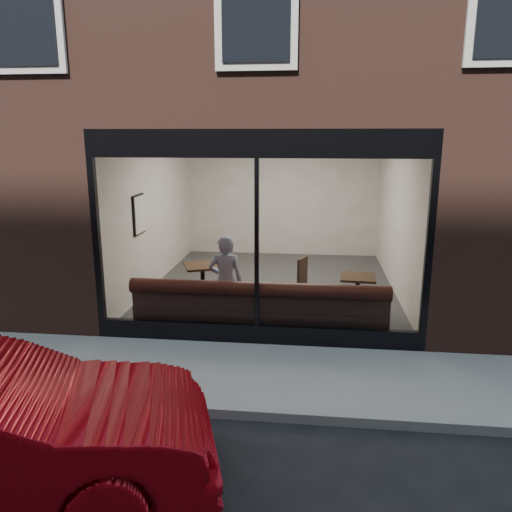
# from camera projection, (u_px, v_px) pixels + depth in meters

# --- Properties ---
(ground) EXTENTS (120.00, 120.00, 0.00)m
(ground) POSITION_uv_depth(u_px,v_px,m) (237.00, 415.00, 5.69)
(ground) COLOR black
(ground) RESTS_ON ground
(sidewalk_near) EXTENTS (40.00, 2.00, 0.01)m
(sidewalk_near) POSITION_uv_depth(u_px,v_px,m) (248.00, 374.00, 6.65)
(sidewalk_near) COLOR gray
(sidewalk_near) RESTS_ON ground
(kerb_near) EXTENTS (40.00, 0.10, 0.12)m
(kerb_near) POSITION_uv_depth(u_px,v_px,m) (236.00, 413.00, 5.63)
(kerb_near) COLOR gray
(kerb_near) RESTS_ON ground
(host_building_pier_left) EXTENTS (2.50, 12.00, 3.20)m
(host_building_pier_left) POSITION_uv_depth(u_px,v_px,m) (144.00, 193.00, 13.45)
(host_building_pier_left) COLOR brown
(host_building_pier_left) RESTS_ON ground
(host_building_pier_right) EXTENTS (2.50, 12.00, 3.20)m
(host_building_pier_right) POSITION_uv_depth(u_px,v_px,m) (430.00, 197.00, 12.62)
(host_building_pier_right) COLOR brown
(host_building_pier_right) RESTS_ON ground
(host_building_backfill) EXTENTS (5.00, 6.00, 3.20)m
(host_building_backfill) POSITION_uv_depth(u_px,v_px,m) (288.00, 184.00, 15.93)
(host_building_backfill) COLOR brown
(host_building_backfill) RESTS_ON ground
(cafe_floor) EXTENTS (6.00, 6.00, 0.00)m
(cafe_floor) POSITION_uv_depth(u_px,v_px,m) (272.00, 286.00, 10.51)
(cafe_floor) COLOR #2D2D30
(cafe_floor) RESTS_ON ground
(cafe_ceiling) EXTENTS (6.00, 6.00, 0.00)m
(cafe_ceiling) POSITION_uv_depth(u_px,v_px,m) (274.00, 131.00, 9.77)
(cafe_ceiling) COLOR white
(cafe_ceiling) RESTS_ON host_building_upper
(cafe_wall_back) EXTENTS (5.00, 0.00, 5.00)m
(cafe_wall_back) POSITION_uv_depth(u_px,v_px,m) (282.00, 195.00, 13.03)
(cafe_wall_back) COLOR beige
(cafe_wall_back) RESTS_ON ground
(cafe_wall_left) EXTENTS (0.00, 6.00, 6.00)m
(cafe_wall_left) POSITION_uv_depth(u_px,v_px,m) (154.00, 210.00, 10.42)
(cafe_wall_left) COLOR beige
(cafe_wall_left) RESTS_ON ground
(cafe_wall_right) EXTENTS (0.00, 6.00, 6.00)m
(cafe_wall_right) POSITION_uv_depth(u_px,v_px,m) (398.00, 214.00, 9.87)
(cafe_wall_right) COLOR beige
(cafe_wall_right) RESTS_ON ground
(storefront_kick) EXTENTS (5.00, 0.10, 0.30)m
(storefront_kick) POSITION_uv_depth(u_px,v_px,m) (257.00, 334.00, 7.63)
(storefront_kick) COLOR black
(storefront_kick) RESTS_ON ground
(storefront_header) EXTENTS (5.00, 0.10, 0.40)m
(storefront_header) POSITION_uv_depth(u_px,v_px,m) (257.00, 143.00, 6.96)
(storefront_header) COLOR black
(storefront_header) RESTS_ON host_building_upper
(storefront_mullion) EXTENTS (0.06, 0.10, 2.50)m
(storefront_mullion) POSITION_uv_depth(u_px,v_px,m) (257.00, 245.00, 7.30)
(storefront_mullion) COLOR black
(storefront_mullion) RESTS_ON storefront_kick
(storefront_glass) EXTENTS (4.80, 0.00, 4.80)m
(storefront_glass) POSITION_uv_depth(u_px,v_px,m) (257.00, 245.00, 7.27)
(storefront_glass) COLOR white
(storefront_glass) RESTS_ON storefront_kick
(banquette) EXTENTS (4.00, 0.55, 0.45)m
(banquette) POSITION_uv_depth(u_px,v_px,m) (260.00, 320.00, 8.00)
(banquette) COLOR #3D1816
(banquette) RESTS_ON cafe_floor
(person) EXTENTS (0.59, 0.42, 1.54)m
(person) POSITION_uv_depth(u_px,v_px,m) (226.00, 282.00, 8.19)
(person) COLOR #9BACD3
(person) RESTS_ON cafe_floor
(cafe_table_left) EXTENTS (0.83, 0.83, 0.04)m
(cafe_table_left) POSITION_uv_depth(u_px,v_px,m) (202.00, 266.00, 9.31)
(cafe_table_left) COLOR black
(cafe_table_left) RESTS_ON cafe_floor
(cafe_table_right) EXTENTS (0.63, 0.63, 0.04)m
(cafe_table_right) POSITION_uv_depth(u_px,v_px,m) (358.00, 277.00, 8.55)
(cafe_table_right) COLOR black
(cafe_table_right) RESTS_ON cafe_floor
(cafe_chair_right) EXTENTS (0.51, 0.51, 0.04)m
(cafe_chair_right) POSITION_uv_depth(u_px,v_px,m) (293.00, 293.00, 9.31)
(cafe_chair_right) COLOR black
(cafe_chair_right) RESTS_ON cafe_floor
(wall_poster) EXTENTS (0.02, 0.52, 0.70)m
(wall_poster) POSITION_uv_depth(u_px,v_px,m) (140.00, 215.00, 9.42)
(wall_poster) COLOR white
(wall_poster) RESTS_ON cafe_wall_left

